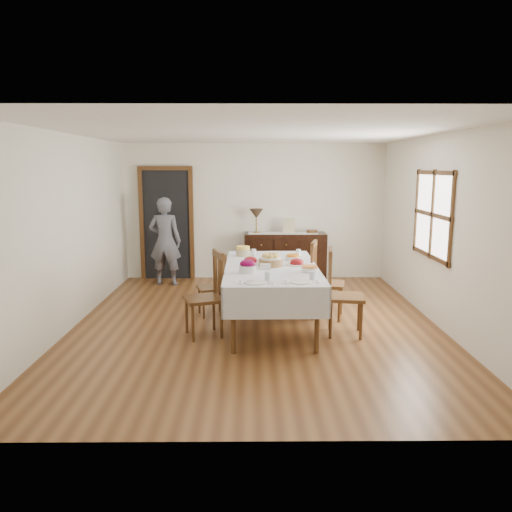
{
  "coord_description": "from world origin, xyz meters",
  "views": [
    {
      "loc": [
        -0.06,
        -6.65,
        2.16
      ],
      "look_at": [
        0.0,
        0.1,
        0.95
      ],
      "focal_mm": 35.0,
      "sensor_mm": 36.0,
      "label": 1
    }
  ],
  "objects_px": {
    "dining_table": "(271,273)",
    "chair_right_near": "(341,292)",
    "chair_left_near": "(208,294)",
    "sideboard": "(285,257)",
    "person": "(165,238)",
    "table_lamp": "(256,214)",
    "chair_left_far": "(215,284)",
    "chair_right_far": "(324,279)"
  },
  "relations": [
    {
      "from": "person",
      "to": "table_lamp",
      "type": "height_order",
      "value": "person"
    },
    {
      "from": "chair_left_near",
      "to": "chair_right_near",
      "type": "relative_size",
      "value": 0.98
    },
    {
      "from": "table_lamp",
      "to": "chair_right_far",
      "type": "bearing_deg",
      "value": -68.08
    },
    {
      "from": "chair_left_near",
      "to": "sideboard",
      "type": "xyz_separation_m",
      "value": [
        1.2,
        3.15,
        -0.09
      ]
    },
    {
      "from": "chair_right_far",
      "to": "dining_table",
      "type": "bearing_deg",
      "value": 130.85
    },
    {
      "from": "dining_table",
      "to": "person",
      "type": "height_order",
      "value": "person"
    },
    {
      "from": "sideboard",
      "to": "person",
      "type": "distance_m",
      "value": 2.28
    },
    {
      "from": "table_lamp",
      "to": "chair_left_near",
      "type": "bearing_deg",
      "value": -101.79
    },
    {
      "from": "chair_right_far",
      "to": "chair_left_far",
      "type": "bearing_deg",
      "value": 99.48
    },
    {
      "from": "dining_table",
      "to": "chair_left_far",
      "type": "xyz_separation_m",
      "value": [
        -0.81,
        0.52,
        -0.27
      ]
    },
    {
      "from": "dining_table",
      "to": "chair_right_far",
      "type": "distance_m",
      "value": 0.88
    },
    {
      "from": "chair_left_far",
      "to": "chair_right_near",
      "type": "xyz_separation_m",
      "value": [
        1.7,
        -0.89,
        0.1
      ]
    },
    {
      "from": "chair_right_near",
      "to": "chair_right_far",
      "type": "distance_m",
      "value": 0.77
    },
    {
      "from": "sideboard",
      "to": "chair_left_near",
      "type": "bearing_deg",
      "value": -110.92
    },
    {
      "from": "chair_left_far",
      "to": "table_lamp",
      "type": "height_order",
      "value": "table_lamp"
    },
    {
      "from": "dining_table",
      "to": "chair_right_far",
      "type": "bearing_deg",
      "value": 26.4
    },
    {
      "from": "chair_right_near",
      "to": "sideboard",
      "type": "relative_size",
      "value": 0.73
    },
    {
      "from": "chair_left_near",
      "to": "sideboard",
      "type": "bearing_deg",
      "value": 139.7
    },
    {
      "from": "dining_table",
      "to": "person",
      "type": "distance_m",
      "value": 3.1
    },
    {
      "from": "person",
      "to": "table_lamp",
      "type": "relative_size",
      "value": 3.77
    },
    {
      "from": "chair_left_near",
      "to": "chair_left_far",
      "type": "relative_size",
      "value": 1.19
    },
    {
      "from": "chair_right_far",
      "to": "person",
      "type": "bearing_deg",
      "value": 65.67
    },
    {
      "from": "chair_right_far",
      "to": "person",
      "type": "height_order",
      "value": "person"
    },
    {
      "from": "chair_left_far",
      "to": "sideboard",
      "type": "height_order",
      "value": "sideboard"
    },
    {
      "from": "person",
      "to": "table_lamp",
      "type": "xyz_separation_m",
      "value": [
        1.68,
        0.28,
        0.41
      ]
    },
    {
      "from": "chair_left_near",
      "to": "chair_right_near",
      "type": "distance_m",
      "value": 1.72
    },
    {
      "from": "chair_left_far",
      "to": "table_lamp",
      "type": "xyz_separation_m",
      "value": [
        0.63,
        2.23,
        0.81
      ]
    },
    {
      "from": "chair_left_near",
      "to": "table_lamp",
      "type": "relative_size",
      "value": 2.39
    },
    {
      "from": "dining_table",
      "to": "chair_right_near",
      "type": "bearing_deg",
      "value": -22.91
    },
    {
      "from": "chair_right_near",
      "to": "chair_right_far",
      "type": "height_order",
      "value": "chair_right_near"
    },
    {
      "from": "chair_left_near",
      "to": "table_lamp",
      "type": "xyz_separation_m",
      "value": [
        0.65,
        3.14,
        0.72
      ]
    },
    {
      "from": "sideboard",
      "to": "table_lamp",
      "type": "relative_size",
      "value": 3.34
    },
    {
      "from": "chair_right_far",
      "to": "person",
      "type": "xyz_separation_m",
      "value": [
        -2.63,
        2.08,
        0.3
      ]
    },
    {
      "from": "dining_table",
      "to": "chair_right_far",
      "type": "xyz_separation_m",
      "value": [
        0.77,
        0.39,
        -0.18
      ]
    },
    {
      "from": "chair_left_near",
      "to": "chair_right_far",
      "type": "distance_m",
      "value": 1.78
    },
    {
      "from": "chair_right_far",
      "to": "sideboard",
      "type": "relative_size",
      "value": 0.72
    },
    {
      "from": "chair_left_near",
      "to": "sideboard",
      "type": "height_order",
      "value": "chair_left_near"
    },
    {
      "from": "chair_left_far",
      "to": "person",
      "type": "bearing_deg",
      "value": -168.85
    },
    {
      "from": "dining_table",
      "to": "person",
      "type": "relative_size",
      "value": 1.41
    },
    {
      "from": "chair_left_far",
      "to": "sideboard",
      "type": "bearing_deg",
      "value": 135.21
    },
    {
      "from": "chair_left_far",
      "to": "table_lamp",
      "type": "relative_size",
      "value": 2.0
    },
    {
      "from": "dining_table",
      "to": "chair_left_far",
      "type": "distance_m",
      "value": 1.0
    }
  ]
}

